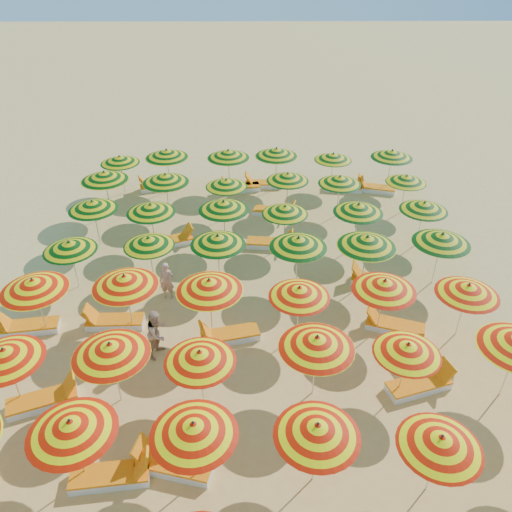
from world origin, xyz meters
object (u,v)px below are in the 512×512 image
umbrella_27 (298,242)px  umbrella_44 (228,154)px  umbrella_7 (71,427)px  umbrella_33 (285,210)px  lounger_13 (229,335)px  umbrella_40 (340,180)px  umbrella_22 (384,285)px  umbrella_24 (69,246)px  umbrella_31 (151,209)px  lounger_7 (173,465)px  beachgoer_b (157,333)px  lounger_14 (393,326)px  lounger_17 (271,243)px  umbrella_43 (167,154)px  umbrella_20 (209,285)px  umbrella_25 (149,242)px  umbrella_46 (333,157)px  lounger_10 (420,385)px  lounger_22 (344,187)px  umbrella_41 (406,179)px  umbrella_45 (276,152)px  umbrella_10 (441,442)px  umbrella_18 (33,285)px  umbrella_36 (104,176)px  umbrella_30 (93,205)px  lounger_6 (112,476)px  umbrella_38 (226,183)px  umbrella_21 (299,292)px  lounger_23 (375,188)px  umbrella_15 (317,342)px  umbrella_39 (288,177)px  umbrella_12 (5,355)px  lounger_15 (375,280)px  umbrella_23 (468,290)px  umbrella_13 (110,349)px  umbrella_28 (367,241)px  umbrella_26 (218,240)px  umbrella_37 (165,178)px  umbrella_14 (200,357)px  umbrella_34 (358,208)px  umbrella_47 (392,154)px  umbrella_16 (408,349)px  lounger_18 (275,212)px  beachgoer_a (167,281)px

umbrella_27 → umbrella_44: bearing=108.6°
umbrella_7 → umbrella_33: bearing=62.8°
lounger_13 → umbrella_40: bearing=-133.1°
umbrella_22 → umbrella_24: (-9.60, 2.35, -0.10)m
umbrella_40 → lounger_13: 8.81m
umbrella_31 → lounger_7: bearing=-78.7°
umbrella_24 → beachgoer_b: size_ratio=1.50×
lounger_14 → lounger_17: 5.93m
lounger_17 → umbrella_7: bearing=-108.9°
umbrella_24 → umbrella_43: size_ratio=0.90×
umbrella_20 → umbrella_25: (-2.18, 2.71, -0.22)m
umbrella_46 → lounger_10: (0.69, -12.15, -1.42)m
umbrella_46 → lounger_22: 1.55m
umbrella_41 → umbrella_43: 10.37m
umbrella_45 → umbrella_10: bearing=-80.1°
umbrella_18 → umbrella_36: 7.35m
umbrella_30 → lounger_10: umbrella_30 is taller
lounger_22 → lounger_10: bearing=-81.8°
lounger_6 → umbrella_38: bearing=73.8°
umbrella_21 → lounger_23: 10.80m
umbrella_15 → lounger_7: (-3.35, -2.17, -1.61)m
umbrella_36 → lounger_17: (6.65, -2.55, -1.65)m
umbrella_10 → umbrella_39: bearing=100.0°
umbrella_12 → umbrella_27: (7.36, 4.91, 0.06)m
umbrella_40 → lounger_15: bearing=-82.9°
umbrella_44 → lounger_10: bearing=-65.8°
umbrella_18 → umbrella_24: umbrella_18 is taller
umbrella_10 → umbrella_23: bearing=64.5°
umbrella_15 → lounger_6: size_ratio=1.22×
umbrella_13 → umbrella_28: (7.07, 4.80, 0.03)m
umbrella_26 → lounger_6: 7.75m
umbrella_10 → umbrella_37: size_ratio=0.80×
umbrella_7 → umbrella_14: (2.42, 2.05, -0.10)m
umbrella_24 → umbrella_22: bearing=-13.8°
umbrella_18 → umbrella_24: bearing=83.3°
umbrella_25 → umbrella_30: (-2.44, 2.39, 0.11)m
umbrella_34 → lounger_22: umbrella_34 is taller
umbrella_22 → umbrella_30: 10.81m
lounger_13 → umbrella_15: bearing=124.2°
umbrella_28 → umbrella_40: 5.00m
lounger_14 → umbrella_47: bearing=-82.3°
umbrella_16 → lounger_22: (0.50, 12.11, -1.42)m
umbrella_36 → lounger_18: 7.12m
umbrella_10 → umbrella_15: size_ratio=0.84×
umbrella_12 → beachgoer_a: umbrella_12 is taller
umbrella_44 → umbrella_16: bearing=-68.4°
umbrella_22 → umbrella_43: (-7.49, 9.73, 0.10)m
umbrella_13 → umbrella_38: size_ratio=1.11×
umbrella_18 → umbrella_33: 8.77m
umbrella_16 → umbrella_40: 9.65m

